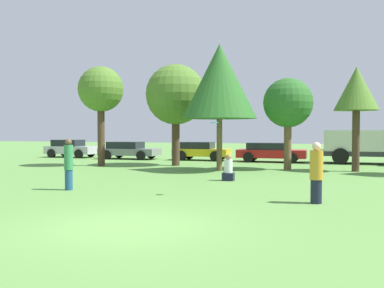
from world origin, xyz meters
name	(u,v)px	position (x,y,z in m)	size (l,w,h in m)	color
ground_plane	(126,226)	(0.00, 0.00, 0.00)	(120.00, 120.00, 0.00)	#5B8E42
person_thrower	(69,164)	(-4.36, 4.45, 0.91)	(0.31, 0.31, 1.77)	navy
person_catcher	(316,173)	(3.84, 4.20, 0.87)	(0.37, 0.37, 1.73)	#191E33
frisbee	(214,123)	(0.77, 4.63, 2.30)	(0.24, 0.24, 0.03)	#19B2D8
bystander_sitting	(228,170)	(0.28, 8.82, 0.44)	(0.46, 0.38, 1.08)	#191E33
tree_0	(101,91)	(-8.35, 13.75, 4.36)	(2.62, 2.62, 5.76)	#473323
tree_1	(176,95)	(-4.31, 15.30, 4.12)	(3.51, 3.51, 5.91)	#473323
tree_2	(220,81)	(-1.08, 12.85, 4.54)	(3.79, 3.79, 6.45)	brown
tree_3	(288,104)	(2.18, 14.57, 3.46)	(2.59, 2.59, 4.80)	brown
tree_4	(356,90)	(5.52, 14.56, 4.05)	(2.18, 2.18, 5.24)	#473323
parked_car_silver	(71,148)	(-14.64, 20.19, 0.70)	(3.83, 1.92, 1.35)	#B2B2B7
parked_car_grey	(128,150)	(-9.54, 19.76, 0.66)	(4.25, 2.03, 1.25)	slate
parked_car_yellow	(200,151)	(-4.19, 20.06, 0.67)	(3.83, 1.91, 1.27)	gold
parked_car_red	(270,152)	(0.62, 19.85, 0.67)	(4.43, 2.00, 1.26)	red
delivery_truck_black	(366,144)	(6.48, 20.14, 1.22)	(5.57, 2.49, 2.07)	#2D2D33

